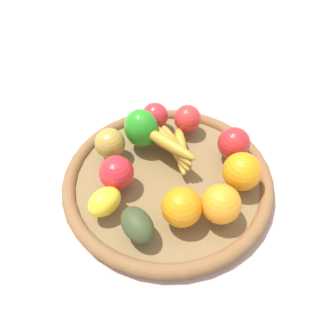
{
  "coord_description": "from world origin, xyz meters",
  "views": [
    {
      "loc": [
        -0.12,
        0.46,
        0.6
      ],
      "look_at": [
        0.0,
        0.0,
        0.06
      ],
      "focal_mm": 35.42,
      "sensor_mm": 36.0,
      "label": 1
    }
  ],
  "objects_px": {
    "apple_0": "(110,143)",
    "apple_1": "(155,116)",
    "lemon_0": "(105,202)",
    "apple_2": "(117,173)",
    "bell_pepper": "(141,128)",
    "orange_0": "(182,207)",
    "orange_1": "(221,204)",
    "orange_2": "(242,172)",
    "apple_4": "(187,119)",
    "avocado": "(137,225)",
    "banana_bunch": "(174,146)",
    "apple_3": "(234,143)"
  },
  "relations": [
    {
      "from": "apple_3",
      "to": "orange_1",
      "type": "bearing_deg",
      "value": 89.35
    },
    {
      "from": "apple_2",
      "to": "orange_0",
      "type": "bearing_deg",
      "value": 161.68
    },
    {
      "from": "orange_2",
      "to": "apple_4",
      "type": "bearing_deg",
      "value": -44.2
    },
    {
      "from": "avocado",
      "to": "orange_1",
      "type": "bearing_deg",
      "value": -151.19
    },
    {
      "from": "apple_0",
      "to": "apple_2",
      "type": "bearing_deg",
      "value": 120.39
    },
    {
      "from": "orange_2",
      "to": "apple_1",
      "type": "distance_m",
      "value": 0.26
    },
    {
      "from": "apple_0",
      "to": "apple_1",
      "type": "height_order",
      "value": "apple_0"
    },
    {
      "from": "orange_0",
      "to": "apple_0",
      "type": "distance_m",
      "value": 0.24
    },
    {
      "from": "orange_1",
      "to": "orange_2",
      "type": "bearing_deg",
      "value": -107.52
    },
    {
      "from": "lemon_0",
      "to": "orange_0",
      "type": "relative_size",
      "value": 0.91
    },
    {
      "from": "bell_pepper",
      "to": "banana_bunch",
      "type": "bearing_deg",
      "value": -172.61
    },
    {
      "from": "banana_bunch",
      "to": "bell_pepper",
      "type": "height_order",
      "value": "bell_pepper"
    },
    {
      "from": "banana_bunch",
      "to": "apple_1",
      "type": "relative_size",
      "value": 2.39
    },
    {
      "from": "banana_bunch",
      "to": "orange_0",
      "type": "height_order",
      "value": "orange_0"
    },
    {
      "from": "apple_1",
      "to": "apple_2",
      "type": "height_order",
      "value": "apple_2"
    },
    {
      "from": "apple_4",
      "to": "orange_0",
      "type": "bearing_deg",
      "value": 100.44
    },
    {
      "from": "avocado",
      "to": "apple_4",
      "type": "relative_size",
      "value": 1.23
    },
    {
      "from": "apple_0",
      "to": "apple_1",
      "type": "distance_m",
      "value": 0.14
    },
    {
      "from": "orange_2",
      "to": "avocado",
      "type": "distance_m",
      "value": 0.24
    },
    {
      "from": "apple_0",
      "to": "apple_1",
      "type": "bearing_deg",
      "value": -119.97
    },
    {
      "from": "avocado",
      "to": "apple_3",
      "type": "xyz_separation_m",
      "value": [
        -0.15,
        -0.25,
        0.01
      ]
    },
    {
      "from": "apple_0",
      "to": "apple_2",
      "type": "distance_m",
      "value": 0.09
    },
    {
      "from": "lemon_0",
      "to": "avocado",
      "type": "height_order",
      "value": "avocado"
    },
    {
      "from": "lemon_0",
      "to": "apple_2",
      "type": "xyz_separation_m",
      "value": [
        -0.0,
        -0.07,
        0.01
      ]
    },
    {
      "from": "apple_2",
      "to": "bell_pepper",
      "type": "xyz_separation_m",
      "value": [
        -0.01,
        -0.13,
        0.01
      ]
    },
    {
      "from": "avocado",
      "to": "bell_pepper",
      "type": "distance_m",
      "value": 0.25
    },
    {
      "from": "bell_pepper",
      "to": "apple_4",
      "type": "bearing_deg",
      "value": -117.59
    },
    {
      "from": "bell_pepper",
      "to": "orange_1",
      "type": "xyz_separation_m",
      "value": [
        -0.21,
        0.16,
        -0.01
      ]
    },
    {
      "from": "apple_4",
      "to": "apple_2",
      "type": "height_order",
      "value": "apple_2"
    },
    {
      "from": "apple_1",
      "to": "bell_pepper",
      "type": "relative_size",
      "value": 0.69
    },
    {
      "from": "apple_1",
      "to": "bell_pepper",
      "type": "distance_m",
      "value": 0.07
    },
    {
      "from": "lemon_0",
      "to": "orange_1",
      "type": "bearing_deg",
      "value": -168.49
    },
    {
      "from": "lemon_0",
      "to": "apple_0",
      "type": "relative_size",
      "value": 1.04
    },
    {
      "from": "lemon_0",
      "to": "apple_2",
      "type": "distance_m",
      "value": 0.07
    },
    {
      "from": "apple_0",
      "to": "apple_2",
      "type": "relative_size",
      "value": 0.94
    },
    {
      "from": "apple_0",
      "to": "orange_1",
      "type": "xyz_separation_m",
      "value": [
        -0.27,
        0.1,
        0.0
      ]
    },
    {
      "from": "lemon_0",
      "to": "bell_pepper",
      "type": "xyz_separation_m",
      "value": [
        -0.01,
        -0.2,
        0.02
      ]
    },
    {
      "from": "lemon_0",
      "to": "orange_0",
      "type": "height_order",
      "value": "orange_0"
    },
    {
      "from": "lemon_0",
      "to": "bell_pepper",
      "type": "distance_m",
      "value": 0.2
    },
    {
      "from": "apple_0",
      "to": "avocado",
      "type": "bearing_deg",
      "value": 124.62
    },
    {
      "from": "apple_0",
      "to": "bell_pepper",
      "type": "height_order",
      "value": "bell_pepper"
    },
    {
      "from": "apple_3",
      "to": "apple_0",
      "type": "xyz_separation_m",
      "value": [
        0.27,
        0.07,
        -0.0
      ]
    },
    {
      "from": "apple_4",
      "to": "apple_0",
      "type": "relative_size",
      "value": 0.96
    },
    {
      "from": "apple_1",
      "to": "apple_2",
      "type": "relative_size",
      "value": 0.89
    },
    {
      "from": "apple_4",
      "to": "apple_1",
      "type": "bearing_deg",
      "value": 7.03
    },
    {
      "from": "orange_2",
      "to": "apple_3",
      "type": "distance_m",
      "value": 0.09
    },
    {
      "from": "orange_0",
      "to": "apple_1",
      "type": "distance_m",
      "value": 0.28
    },
    {
      "from": "avocado",
      "to": "apple_2",
      "type": "bearing_deg",
      "value": -52.34
    },
    {
      "from": "apple_2",
      "to": "apple_4",
      "type": "bearing_deg",
      "value": -115.97
    },
    {
      "from": "orange_2",
      "to": "bell_pepper",
      "type": "height_order",
      "value": "bell_pepper"
    }
  ]
}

